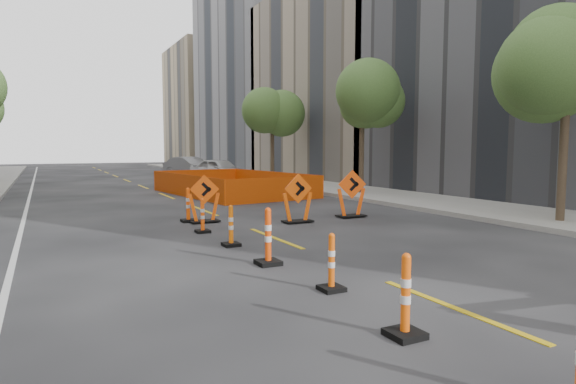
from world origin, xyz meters
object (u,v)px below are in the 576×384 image
channelizer_6 (188,205)px  parked_car_mid (190,167)px  channelizer_2 (332,262)px  parked_car_near (220,170)px  channelizer_5 (203,216)px  parked_car_far (184,166)px  channelizer_3 (268,236)px  channelizer_4 (231,226)px  chevron_sign_center (298,198)px  channelizer_1 (406,295)px  chevron_sign_right (351,194)px  chevron_sign_left (204,199)px

channelizer_6 → parked_car_mid: parked_car_mid is taller
channelizer_2 → parked_car_near: bearing=75.1°
channelizer_5 → parked_car_near: size_ratio=0.20×
parked_car_mid → parked_car_near: bearing=-107.4°
parked_car_mid → parked_car_far: bearing=57.0°
channelizer_3 → channelizer_6: (0.07, 6.08, -0.03)m
channelizer_4 → parked_car_near: parked_car_near is taller
chevron_sign_center → channelizer_4: bearing=-139.7°
channelizer_1 → channelizer_6: bearing=89.4°
channelizer_1 → channelizer_2: channelizer_1 is taller
chevron_sign_center → parked_car_far: bearing=84.1°
chevron_sign_right → parked_car_near: size_ratio=0.34×
channelizer_2 → parked_car_near: 25.37m
channelizer_4 → channelizer_2: bearing=-87.0°
channelizer_4 → channelizer_5: size_ratio=1.04×
channelizer_3 → parked_car_near: (6.73, 22.48, 0.23)m
channelizer_1 → parked_car_far: (7.16, 37.37, 0.20)m
channelizer_5 → channelizer_6: (0.16, 2.03, 0.07)m
channelizer_2 → parked_car_near: parked_car_near is taller
channelizer_3 → chevron_sign_center: 5.35m
chevron_sign_right → parked_car_far: (1.98, 28.68, -0.06)m
channelizer_4 → parked_car_mid: (6.21, 25.79, 0.31)m
chevron_sign_center → parked_car_near: parked_car_near is taller
parked_car_mid → channelizer_2: bearing=-124.6°
parked_car_mid → channelizer_5: bearing=-128.0°
channelizer_1 → channelizer_5: 8.11m
channelizer_4 → chevron_sign_left: bearing=82.2°
channelizer_6 → chevron_sign_right: 5.28m
channelizer_3 → channelizer_4: 2.03m
parked_car_near → channelizer_6: bearing=-135.6°
chevron_sign_center → chevron_sign_right: 2.13m
channelizer_6 → chevron_sign_right: chevron_sign_right is taller
parked_car_mid → channelizer_6: bearing=-128.9°
chevron_sign_right → parked_car_mid: bearing=103.6°
chevron_sign_left → parked_car_mid: 22.81m
channelizer_5 → chevron_sign_right: size_ratio=0.59×
channelizer_4 → channelizer_5: (-0.06, 2.03, -0.02)m
parked_car_near → parked_car_far: 10.84m
channelizer_6 → chevron_sign_right: size_ratio=0.68×
channelizer_3 → chevron_sign_left: bearing=85.2°
channelizer_5 → parked_car_near: (6.82, 18.42, 0.33)m
parked_car_near → chevron_sign_left: bearing=-133.9°
channelizer_1 → chevron_sign_right: 10.12m
channelizer_1 → channelizer_6: (0.11, 10.14, 0.01)m
chevron_sign_left → chevron_sign_right: (4.66, -1.10, 0.05)m
channelizer_6 → chevron_sign_left: chevron_sign_left is taller
channelizer_4 → parked_car_near: size_ratio=0.21×
channelizer_1 → channelizer_6: channelizer_6 is taller
channelizer_1 → chevron_sign_right: bearing=59.2°
channelizer_1 → parked_car_near: size_ratio=0.22×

